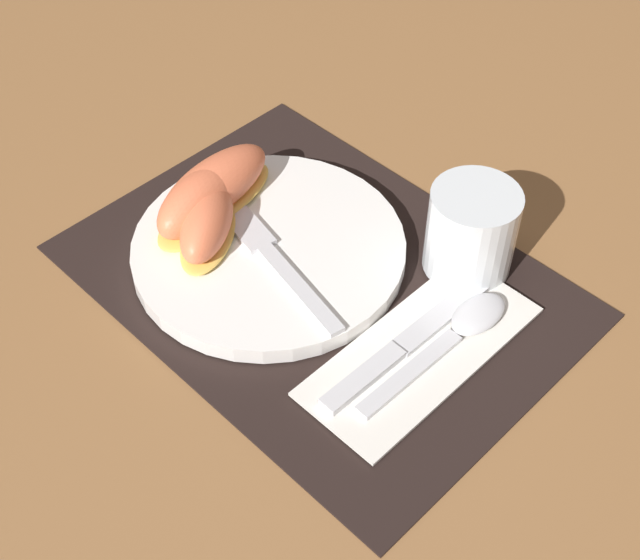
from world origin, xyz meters
The scene contains 11 objects.
ground_plane centered at (0.00, 0.00, 0.00)m, with size 3.00×3.00×0.00m, color olive.
placemat centered at (0.00, 0.00, 0.00)m, with size 0.42×0.31×0.00m.
plate centered at (-0.05, -0.01, 0.01)m, with size 0.24×0.24×0.02m.
juice_glass centered at (0.08, 0.10, 0.04)m, with size 0.08×0.08×0.08m.
napkin centered at (0.12, 0.00, 0.01)m, with size 0.09×0.21×0.00m.
knife centered at (0.11, 0.00, 0.01)m, with size 0.02×0.21×0.01m.
spoon centered at (0.13, 0.04, 0.01)m, with size 0.03×0.17×0.01m.
fork centered at (-0.04, -0.02, 0.02)m, with size 0.19×0.06×0.00m.
citrus_wedge_0 centered at (-0.12, -0.01, 0.04)m, with size 0.07×0.14×0.05m.
citrus_wedge_1 centered at (-0.12, -0.04, 0.04)m, with size 0.07×0.12×0.05m.
citrus_wedge_2 centered at (-0.09, -0.05, 0.04)m, with size 0.09×0.10×0.04m.
Camera 1 is at (0.38, -0.38, 0.58)m, focal length 50.00 mm.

